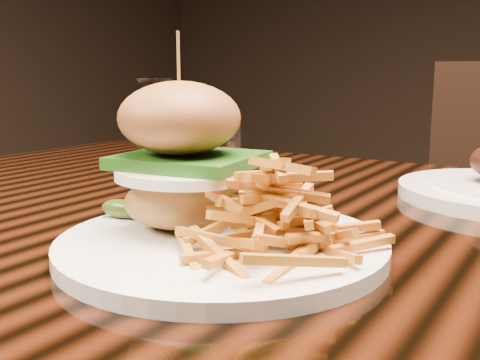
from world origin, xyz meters
The scene contains 4 objects.
dining_table centered at (0.00, 0.00, 0.67)m, with size 1.60×0.90×0.75m.
burger_plate centered at (-0.06, -0.20, 0.81)m, with size 0.31×0.31×0.21m.
wine_glass centered at (-0.38, 0.09, 0.87)m, with size 0.06×0.06×0.16m.
water_tumbler centered at (-0.27, 0.11, 0.80)m, with size 0.07×0.07×0.09m, color white.
Camera 1 is at (0.23, -0.62, 0.92)m, focal length 42.00 mm.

